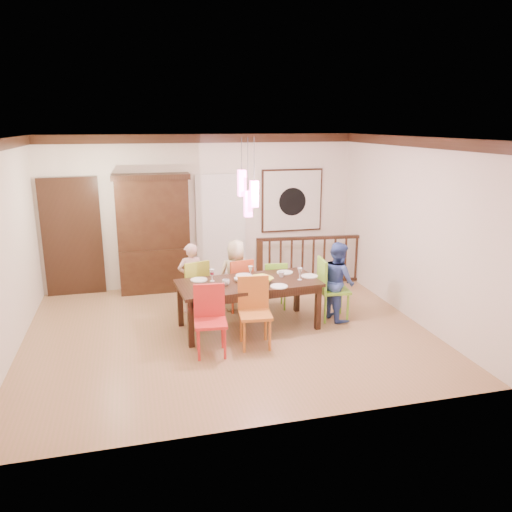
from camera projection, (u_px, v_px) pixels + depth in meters
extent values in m
plane|color=#A3804F|center=(228.00, 332.00, 7.64)|extent=(6.00, 6.00, 0.00)
plane|color=white|center=(225.00, 138.00, 6.89)|extent=(6.00, 6.00, 0.00)
plane|color=silver|center=(202.00, 211.00, 9.60)|extent=(6.00, 0.00, 6.00)
plane|color=silver|center=(3.00, 253.00, 6.55)|extent=(0.00, 5.00, 5.00)
plane|color=silver|center=(411.00, 230.00, 7.97)|extent=(0.00, 5.00, 5.00)
cube|color=black|center=(73.00, 239.00, 9.09)|extent=(1.04, 0.07, 2.24)
cube|color=silver|center=(221.00, 231.00, 9.76)|extent=(0.97, 0.05, 2.22)
cube|color=black|center=(292.00, 200.00, 9.96)|extent=(1.25, 0.04, 1.25)
cube|color=silver|center=(292.00, 201.00, 9.94)|extent=(1.18, 0.02, 1.18)
cylinder|color=black|center=(292.00, 202.00, 9.93)|extent=(0.56, 0.01, 0.56)
cube|color=#FF4CAF|center=(242.00, 183.00, 7.27)|extent=(0.11, 0.11, 0.38)
cylinder|color=black|center=(242.00, 154.00, 7.16)|extent=(0.01, 0.01, 0.46)
cube|color=#FF4CAF|center=(254.00, 194.00, 7.25)|extent=(0.11, 0.11, 0.38)
cylinder|color=black|center=(254.00, 159.00, 7.12)|extent=(0.01, 0.01, 0.61)
cube|color=#FF4CAF|center=(248.00, 204.00, 7.32)|extent=(0.11, 0.11, 0.38)
cylinder|color=black|center=(248.00, 165.00, 7.17)|extent=(0.01, 0.01, 0.76)
cube|color=black|center=(248.00, 283.00, 7.63)|extent=(2.22, 1.15, 0.05)
cube|color=black|center=(182.00, 303.00, 7.88)|extent=(0.09, 0.09, 0.70)
cube|color=black|center=(300.00, 293.00, 8.34)|extent=(0.09, 0.09, 0.70)
cube|color=black|center=(187.00, 322.00, 7.11)|extent=(0.09, 0.09, 0.70)
cube|color=black|center=(318.00, 310.00, 7.58)|extent=(0.09, 0.09, 0.70)
cube|color=black|center=(242.00, 280.00, 8.05)|extent=(1.94, 0.20, 0.10)
cube|color=black|center=(255.00, 297.00, 7.25)|extent=(1.94, 0.20, 0.10)
cube|color=#ADBB30|center=(193.00, 288.00, 8.25)|extent=(0.53, 0.53, 0.04)
cube|color=#ADBB30|center=(192.00, 273.00, 8.18)|extent=(0.42, 0.16, 0.47)
cylinder|color=#ADBB30|center=(184.00, 306.00, 8.11)|extent=(0.04, 0.04, 0.45)
cylinder|color=#ADBB30|center=(205.00, 304.00, 8.19)|extent=(0.04, 0.04, 0.45)
cylinder|color=#ADBB30|center=(182.00, 299.00, 8.43)|extent=(0.04, 0.04, 0.45)
cylinder|color=#ADBB30|center=(202.00, 297.00, 8.51)|extent=(0.04, 0.04, 0.45)
cube|color=#CA4922|center=(238.00, 285.00, 8.46)|extent=(0.48, 0.48, 0.04)
cube|color=#CA4922|center=(238.00, 271.00, 8.40)|extent=(0.41, 0.12, 0.45)
cylinder|color=#CA4922|center=(230.00, 301.00, 8.32)|extent=(0.04, 0.04, 0.43)
cylinder|color=#CA4922|center=(250.00, 300.00, 8.40)|extent=(0.04, 0.04, 0.43)
cylinder|color=#CA4922|center=(226.00, 295.00, 8.63)|extent=(0.04, 0.04, 0.43)
cylinder|color=#CA4922|center=(245.00, 293.00, 8.71)|extent=(0.04, 0.04, 0.43)
cube|color=#71BC2A|center=(275.00, 285.00, 8.55)|extent=(0.42, 0.42, 0.04)
cube|color=#71BC2A|center=(275.00, 273.00, 8.49)|extent=(0.38, 0.08, 0.42)
cylinder|color=#71BC2A|center=(268.00, 300.00, 8.42)|extent=(0.03, 0.03, 0.40)
cylinder|color=#71BC2A|center=(286.00, 299.00, 8.50)|extent=(0.03, 0.03, 0.40)
cylinder|color=#71BC2A|center=(264.00, 294.00, 8.71)|extent=(0.03, 0.03, 0.40)
cylinder|color=#71BC2A|center=(280.00, 293.00, 8.78)|extent=(0.03, 0.03, 0.40)
cube|color=red|center=(211.00, 323.00, 6.79)|extent=(0.47, 0.47, 0.04)
cube|color=red|center=(210.00, 305.00, 6.72)|extent=(0.43, 0.08, 0.47)
cylinder|color=red|center=(200.00, 346.00, 6.65)|extent=(0.04, 0.04, 0.45)
cylinder|color=red|center=(226.00, 343.00, 6.73)|extent=(0.04, 0.04, 0.45)
cylinder|color=red|center=(197.00, 335.00, 6.97)|extent=(0.04, 0.04, 0.45)
cylinder|color=red|center=(221.00, 333.00, 7.06)|extent=(0.04, 0.04, 0.45)
cube|color=#BB6724|center=(255.00, 315.00, 7.04)|extent=(0.49, 0.49, 0.04)
cube|color=#BB6724|center=(255.00, 297.00, 6.97)|extent=(0.45, 0.09, 0.49)
cylinder|color=#BB6724|center=(246.00, 337.00, 6.89)|extent=(0.04, 0.04, 0.47)
cylinder|color=#BB6724|center=(271.00, 335.00, 6.97)|extent=(0.04, 0.04, 0.47)
cylinder|color=#BB6724|center=(240.00, 327.00, 7.23)|extent=(0.04, 0.04, 0.47)
cylinder|color=#BB6724|center=(264.00, 325.00, 7.31)|extent=(0.04, 0.04, 0.47)
cube|color=#79BE2E|center=(334.00, 290.00, 8.05)|extent=(0.50, 0.50, 0.04)
cube|color=#79BE2E|center=(334.00, 274.00, 7.98)|extent=(0.09, 0.46, 0.50)
cylinder|color=#79BE2E|center=(327.00, 310.00, 7.90)|extent=(0.04, 0.04, 0.48)
cylinder|color=#79BE2E|center=(348.00, 307.00, 7.98)|extent=(0.04, 0.04, 0.48)
cylinder|color=#79BE2E|center=(318.00, 302.00, 8.24)|extent=(0.04, 0.04, 0.48)
cylinder|color=#79BE2E|center=(339.00, 300.00, 8.33)|extent=(0.04, 0.04, 0.48)
cube|color=black|center=(156.00, 269.00, 9.44)|extent=(1.30, 0.44, 0.84)
cube|color=black|center=(152.00, 213.00, 9.18)|extent=(1.30, 0.40, 1.30)
cube|color=black|center=(152.00, 211.00, 9.36)|extent=(1.12, 0.02, 1.12)
cube|color=black|center=(151.00, 177.00, 9.01)|extent=(1.40, 0.44, 0.10)
cube|color=black|center=(260.00, 265.00, 9.58)|extent=(0.13, 0.13, 0.92)
cube|color=black|center=(363.00, 258.00, 10.09)|extent=(0.13, 0.13, 0.92)
cube|color=black|center=(314.00, 238.00, 9.72)|extent=(2.27, 0.31, 0.06)
cube|color=black|center=(313.00, 281.00, 9.95)|extent=(2.15, 0.28, 0.05)
imported|color=beige|center=(191.00, 278.00, 8.30)|extent=(0.47, 0.35, 1.19)
imported|color=beige|center=(236.00, 275.00, 8.41)|extent=(0.65, 0.48, 1.22)
imported|color=#38519F|center=(338.00, 281.00, 8.02)|extent=(0.57, 0.69, 1.28)
imported|color=yellow|center=(261.00, 280.00, 7.56)|extent=(0.46, 0.46, 0.09)
imported|color=white|center=(240.00, 280.00, 7.63)|extent=(0.24, 0.24, 0.06)
imported|color=silver|center=(226.00, 282.00, 7.44)|extent=(0.15, 0.15, 0.09)
imported|color=silver|center=(281.00, 274.00, 7.84)|extent=(0.11, 0.11, 0.09)
cylinder|color=white|center=(199.00, 280.00, 7.69)|extent=(0.26, 0.26, 0.01)
cylinder|color=white|center=(244.00, 276.00, 7.91)|extent=(0.26, 0.26, 0.01)
cylinder|color=white|center=(285.00, 272.00, 8.08)|extent=(0.26, 0.26, 0.01)
cylinder|color=white|center=(203.00, 290.00, 7.22)|extent=(0.26, 0.26, 0.01)
cylinder|color=white|center=(279.00, 286.00, 7.38)|extent=(0.26, 0.26, 0.01)
cylinder|color=white|center=(309.00, 276.00, 7.88)|extent=(0.26, 0.26, 0.01)
cube|color=#D83359|center=(248.00, 289.00, 7.25)|extent=(0.18, 0.14, 0.01)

